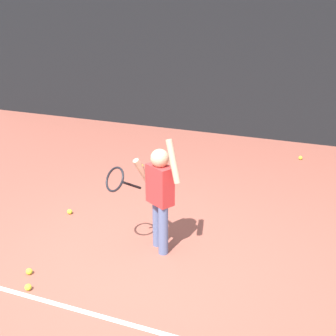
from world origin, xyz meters
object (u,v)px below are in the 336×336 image
tennis_ball_6 (28,287)px  tennis_ball_3 (70,212)px  tennis_ball_0 (300,158)px  tennis_player (158,191)px  tennis_ball_1 (141,166)px  tennis_ball_4 (29,271)px

tennis_ball_6 → tennis_ball_3: bearing=108.9°
tennis_ball_0 → tennis_ball_6: 5.26m
tennis_player → tennis_ball_3: 1.64m
tennis_player → tennis_ball_0: bearing=101.0°
tennis_player → tennis_ball_3: tennis_player is taller
tennis_player → tennis_ball_1: size_ratio=20.46×
tennis_player → tennis_ball_4: tennis_player is taller
tennis_ball_1 → tennis_ball_6: (0.34, -3.43, 0.00)m
tennis_ball_1 → tennis_ball_3: (-0.19, -1.88, 0.00)m
tennis_ball_3 → tennis_ball_6: (0.53, -1.55, 0.00)m
tennis_ball_1 → tennis_ball_4: (0.18, -3.20, 0.00)m
tennis_ball_1 → tennis_ball_3: bearing=-95.6°
tennis_ball_6 → tennis_player: bearing=52.4°
tennis_player → tennis_ball_3: size_ratio=20.46×
tennis_player → tennis_ball_6: 1.64m
tennis_ball_0 → tennis_ball_1: bearing=-150.1°
tennis_ball_3 → tennis_ball_4: bearing=-74.4°
tennis_player → tennis_ball_4: size_ratio=20.46×
tennis_player → tennis_ball_1: (-1.25, 2.25, -0.69)m
tennis_ball_3 → tennis_player: bearing=-14.7°
tennis_player → tennis_ball_6: (-0.90, -1.17, -0.69)m
tennis_ball_0 → tennis_ball_4: same height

